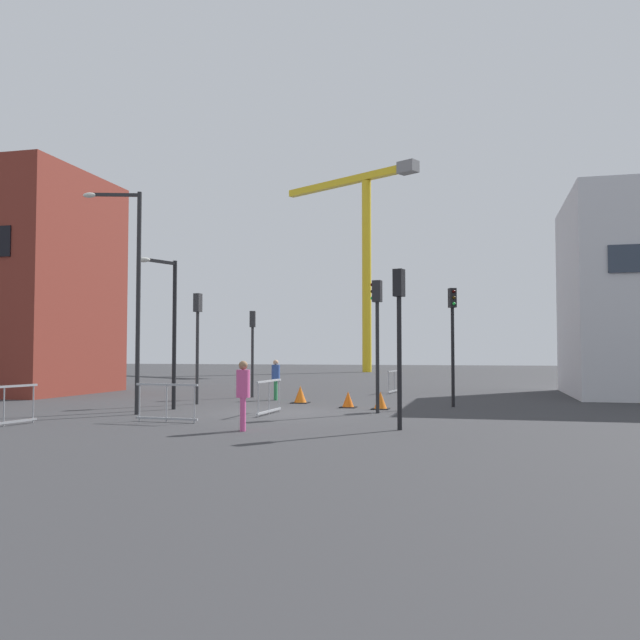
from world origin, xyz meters
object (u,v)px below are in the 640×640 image
object	(u,v)px
traffic_light_crosswalk	(198,330)
traffic_cone_by_barrier	(300,395)
construction_crane	(364,237)
traffic_light_island	(377,324)
pedestrian_walking	(276,377)
streetlamp_tall	(131,282)
traffic_light_corner	(453,328)
traffic_cone_orange	(348,400)
traffic_light_far	(399,322)
traffic_light_verge	(253,339)
streetlamp_short	(169,318)
pedestrian_waiting	(243,390)
traffic_cone_striped	(380,401)

from	to	relation	value
traffic_light_crosswalk	traffic_cone_by_barrier	bearing A→B (deg)	22.19
construction_crane	traffic_cone_by_barrier	size ratio (longest dim) A/B	30.19
traffic_light_island	pedestrian_walking	size ratio (longest dim) A/B	2.60
streetlamp_tall	traffic_light_corner	bearing A→B (deg)	28.89
traffic_cone_orange	traffic_light_far	bearing A→B (deg)	-67.86
traffic_cone_orange	traffic_light_verge	bearing A→B (deg)	139.66
traffic_light_island	traffic_light_crosswalk	bearing A→B (deg)	163.86
streetlamp_short	pedestrian_waiting	world-z (taller)	streetlamp_short
traffic_cone_by_barrier	traffic_cone_orange	distance (m)	2.75
traffic_light_far	pedestrian_waiting	size ratio (longest dim) A/B	2.33
traffic_light_island	traffic_cone_striped	size ratio (longest dim) A/B	7.06
traffic_light_crosswalk	traffic_light_far	world-z (taller)	traffic_light_crosswalk
streetlamp_short	traffic_cone_by_barrier	xyz separation A→B (m)	(3.57, 3.98, -2.83)
construction_crane	pedestrian_walking	size ratio (longest dim) A/B	12.04
traffic_cone_striped	traffic_light_far	bearing A→B (deg)	-77.02
traffic_light_crosswalk	pedestrian_walking	world-z (taller)	traffic_light_crosswalk
construction_crane	traffic_light_corner	bearing A→B (deg)	-75.78
streetlamp_short	traffic_cone_striped	world-z (taller)	streetlamp_short
traffic_cone_orange	traffic_cone_striped	xyz separation A→B (m)	(1.21, -0.38, 0.02)
construction_crane	traffic_cone_orange	xyz separation A→B (m)	(6.64, -41.65, -13.09)
streetlamp_tall	traffic_light_verge	distance (m)	8.75
streetlamp_short	pedestrian_walking	bearing A→B (deg)	67.61
traffic_light_corner	pedestrian_waiting	distance (m)	10.08
streetlamp_short	traffic_cone_by_barrier	world-z (taller)	streetlamp_short
traffic_light_crosswalk	traffic_cone_striped	xyz separation A→B (m)	(7.04, -0.55, -2.52)
streetlamp_short	traffic_light_corner	size ratio (longest dim) A/B	1.20
traffic_cone_striped	pedestrian_walking	bearing A→B (deg)	145.34
streetlamp_short	traffic_cone_orange	xyz separation A→B (m)	(5.78, 2.34, -2.87)
traffic_light_island	pedestrian_walking	xyz separation A→B (m)	(-4.94, 4.85, -1.90)
traffic_light_island	pedestrian_walking	world-z (taller)	traffic_light_island
traffic_light_crosswalk	pedestrian_walking	size ratio (longest dim) A/B	2.54
construction_crane	pedestrian_waiting	distance (m)	50.94
traffic_light_crosswalk	traffic_light_corner	distance (m)	9.49
construction_crane	pedestrian_waiting	xyz separation A→B (m)	(5.44, -49.12, -12.33)
traffic_cone_orange	traffic_light_crosswalk	bearing A→B (deg)	178.35
traffic_light_crosswalk	traffic_light_verge	xyz separation A→B (m)	(0.74, 4.16, -0.26)
pedestrian_walking	pedestrian_waiting	size ratio (longest dim) A/B	0.94
traffic_light_island	traffic_cone_orange	xyz separation A→B (m)	(-1.34, 1.91, -2.59)
pedestrian_walking	streetlamp_tall	bearing A→B (deg)	-109.85
traffic_light_crosswalk	traffic_light_island	distance (m)	7.46
traffic_cone_orange	streetlamp_short	bearing A→B (deg)	-157.98
traffic_light_verge	pedestrian_walking	xyz separation A→B (m)	(1.49, -1.39, -1.58)
pedestrian_waiting	construction_crane	bearing A→B (deg)	96.32
traffic_cone_orange	pedestrian_walking	bearing A→B (deg)	140.75
traffic_light_corner	traffic_light_verge	bearing A→B (deg)	160.24
traffic_light_crosswalk	pedestrian_walking	bearing A→B (deg)	51.20
streetlamp_short	traffic_light_crosswalk	distance (m)	2.53
traffic_light_crosswalk	traffic_cone_orange	distance (m)	6.36
pedestrian_waiting	traffic_cone_striped	size ratio (longest dim) A/B	2.88
pedestrian_walking	traffic_cone_orange	bearing A→B (deg)	-39.25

